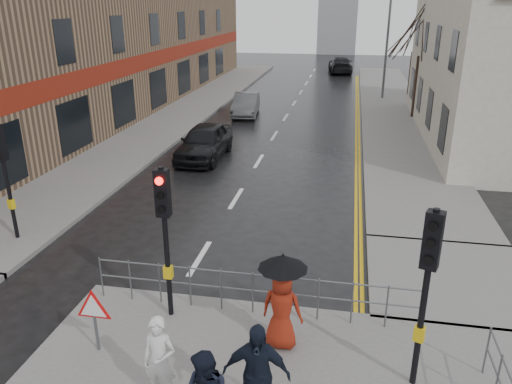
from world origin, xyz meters
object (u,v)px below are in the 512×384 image
at_px(pedestrian_a, 160,360).
at_px(car_mid, 246,105).
at_px(pedestrian_with_umbrella, 282,297).
at_px(car_parked, 204,142).
at_px(pedestrian_d, 256,375).

xyz_separation_m(pedestrian_a, car_mid, (-3.38, 23.30, -0.28)).
distance_m(pedestrian_with_umbrella, car_parked, 13.44).
bearing_deg(pedestrian_with_umbrella, pedestrian_d, -93.88).
distance_m(pedestrian_a, pedestrian_d, 1.69).
xyz_separation_m(pedestrian_with_umbrella, pedestrian_d, (-0.13, -1.98, -0.18)).
distance_m(pedestrian_a, car_parked, 14.61).
height_order(pedestrian_with_umbrella, car_mid, pedestrian_with_umbrella).
height_order(pedestrian_a, pedestrian_d, pedestrian_d).
bearing_deg(pedestrian_with_umbrella, pedestrian_a, -134.91).
distance_m(pedestrian_d, car_mid, 24.00).
bearing_deg(car_parked, car_mid, 90.99).
bearing_deg(pedestrian_d, car_parked, 105.47).
distance_m(pedestrian_with_umbrella, car_mid, 22.10).
height_order(pedestrian_d, car_mid, pedestrian_d).
xyz_separation_m(pedestrian_a, pedestrian_d, (1.68, -0.16, 0.11)).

